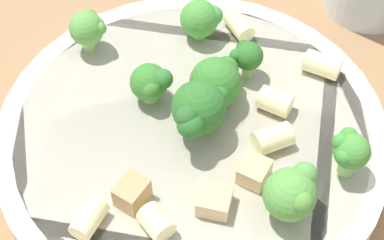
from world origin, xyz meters
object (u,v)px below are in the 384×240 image
Objects in this scene: chicken_chunk_2 at (128,191)px; broccoli_floret_7 at (292,193)px; broccoli_floret_0 at (202,19)px; rigatoni_4 at (89,219)px; broccoli_floret_5 at (88,28)px; chicken_chunk_1 at (254,172)px; broccoli_floret_1 at (350,151)px; broccoli_floret_4 at (151,83)px; pasta_bowl at (192,138)px; rigatoni_3 at (322,65)px; broccoli_floret_3 at (195,110)px; rigatoni_5 at (156,222)px; broccoli_floret_2 at (217,83)px; chicken_chunk_0 at (214,201)px; rigatoni_0 at (239,25)px; rigatoni_2 at (275,102)px; broccoli_floret_6 at (247,56)px; rigatoni_1 at (273,139)px.

broccoli_floret_7 is at bearing 117.07° from chicken_chunk_2.
broccoli_floret_0 reaches higher than rigatoni_4.
broccoli_floret_5 is at bearing -141.33° from rigatoni_4.
broccoli_floret_5 is 0.17m from chicken_chunk_1.
rigatoni_4 is 1.20× the size of chicken_chunk_2.
broccoli_floret_1 is 1.14× the size of broccoli_floret_4.
rigatoni_4 reaches higher than pasta_bowl.
chicken_chunk_2 is at bearing -18.22° from rigatoni_3.
pasta_bowl is at bearing -129.15° from broccoli_floret_3.
rigatoni_5 is at bearing 15.15° from broccoli_floret_3.
broccoli_floret_2 reaches higher than chicken_chunk_0.
broccoli_floret_0 is 0.18m from rigatoni_5.
broccoli_floret_0 is at bearing -164.71° from chicken_chunk_2.
rigatoni_2 reaches higher than rigatoni_0.
rigatoni_5 is 0.03m from chicken_chunk_2.
broccoli_floret_4 reaches higher than rigatoni_0.
broccoli_floret_4 is at bearing -10.25° from rigatoni_0.
broccoli_floret_6 is 1.24× the size of rigatoni_1.
broccoli_floret_4 reaches higher than rigatoni_2.
broccoli_floret_7 is 0.04m from chicken_chunk_1.
broccoli_floret_3 reaches higher than broccoli_floret_1.
broccoli_floret_1 is 0.22m from broccoli_floret_5.
rigatoni_3 reaches higher than pasta_bowl.
broccoli_floret_0 reaches higher than rigatoni_5.
rigatoni_4 is (0.10, -0.02, -0.02)m from broccoli_floret_3.
broccoli_floret_2 is 2.04× the size of chicken_chunk_2.
broccoli_floret_1 is at bearing 131.79° from chicken_chunk_2.
rigatoni_2 and chicken_chunk_2 have the same top height.
rigatoni_1 reaches higher than pasta_bowl.
broccoli_floret_3 reaches higher than broccoli_floret_6.
broccoli_floret_7 is (0.03, 0.13, 0.01)m from broccoli_floret_4.
chicken_chunk_0 is (0.02, -0.04, -0.02)m from broccoli_floret_7.
rigatoni_1 is (-0.02, 0.05, -0.02)m from broccoli_floret_3.
broccoli_floret_4 is 0.09m from chicken_chunk_2.
rigatoni_0 reaches higher than pasta_bowl.
rigatoni_2 is (-0.07, -0.05, -0.02)m from broccoli_floret_7.
broccoli_floret_7 is 0.13m from rigatoni_3.
chicken_chunk_1 is at bearing 2.61° from rigatoni_3.
pasta_bowl is at bearing -27.93° from rigatoni_3.
rigatoni_4 is at bearing -16.42° from chicken_chunk_2.
chicken_chunk_0 is at bearing 31.25° from broccoli_floret_2.
broccoli_floret_1 is (0.05, 0.15, 0.00)m from broccoli_floret_0.
broccoli_floret_0 is at bearing -108.13° from broccoli_floret_6.
rigatoni_3 is at bearing 100.38° from broccoli_floret_0.
broccoli_floret_7 is 1.92× the size of chicken_chunk_2.
rigatoni_5 and chicken_chunk_2 have the same top height.
broccoli_floret_7 reaches higher than rigatoni_1.
broccoli_floret_7 is (0.02, 0.09, 0.04)m from pasta_bowl.
rigatoni_4 is (0.12, 0.10, -0.01)m from broccoli_floret_5.
broccoli_floret_3 is at bearing 77.16° from broccoli_floret_5.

